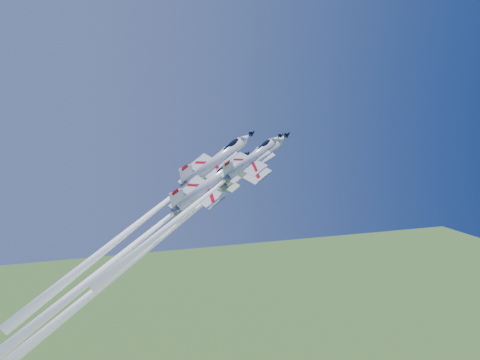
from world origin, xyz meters
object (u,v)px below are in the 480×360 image
object	(u,v)px
jet_left	(146,217)
jet_right	(199,202)
jet_slot	(133,246)
jet_lead	(154,243)

from	to	relation	value
jet_left	jet_right	bearing A→B (deg)	22.64
jet_slot	jet_right	bearing A→B (deg)	59.62
jet_lead	jet_slot	bearing A→B (deg)	-62.59
jet_right	jet_lead	bearing A→B (deg)	-151.72
jet_left	jet_slot	world-z (taller)	jet_left
jet_lead	jet_left	distance (m)	5.15
jet_lead	jet_left	world-z (taller)	jet_left
jet_right	jet_slot	xyz separation A→B (m)	(-10.87, 2.86, -7.46)
jet_right	jet_slot	bearing A→B (deg)	-120.38
jet_lead	jet_right	bearing A→B (deg)	28.28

